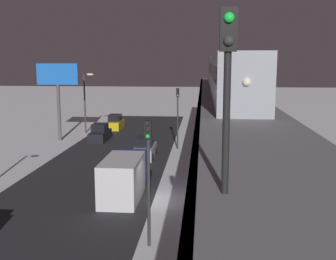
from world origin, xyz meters
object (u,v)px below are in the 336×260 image
Objects in this scene: rail_signal at (228,70)px; traffic_light_near at (148,165)px; sedan_silver at (145,149)px; sedan_yellow at (115,123)px; sedan_black at (100,134)px; box_truck at (125,176)px; traffic_light_mid at (178,109)px; commercial_billboard at (58,82)px; subway_train at (226,73)px.

traffic_light_near is (3.12, -10.52, -4.85)m from rail_signal.
sedan_yellow is at bearing 111.44° from sedan_silver.
sedan_black and sedan_yellow have the same top height.
box_truck is at bearing -72.48° from rail_signal.
sedan_black is at bearing -71.71° from rail_signal.
sedan_black is at bearing -70.97° from box_truck.
sedan_silver is 0.70× the size of traffic_light_mid.
sedan_silver is at bearing 129.13° from sedan_black.
sedan_black is 0.70× the size of traffic_light_mid.
sedan_black is 0.70× the size of traffic_light_near.
traffic_light_near reaches higher than box_truck.
rail_signal is at bearing 114.65° from commercial_billboard.
commercial_billboard is at bearing -59.07° from box_truck.
rail_signal is 0.89× the size of sedan_black.
box_truck is (7.45, 11.81, -6.75)m from subway_train.
sedan_black is 10.62m from traffic_light_mid.
box_truck reaches higher than sedan_black.
sedan_yellow is at bearing -48.27° from subway_train.
rail_signal is at bearing -78.54° from sedan_silver.
commercial_billboard is (11.08, -7.57, 6.04)m from sedan_silver.
sedan_black is at bearing -27.53° from subway_train.
subway_train is 20.05m from commercial_billboard.
sedan_silver is 0.50× the size of commercial_billboard.
sedan_black is 28.81m from traffic_light_near.
sedan_silver is 0.99× the size of sedan_black.
sedan_yellow is 11.60m from commercial_billboard.
subway_train is 8.80× the size of sedan_yellow.
sedan_black is (6.40, -7.87, 0.01)m from sedan_silver.
rail_signal is (1.64, 30.24, 0.95)m from subway_train.
rail_signal is 48.36m from sedan_yellow.
traffic_light_mid is at bearing -36.16° from subway_train.
rail_signal is at bearing 108.29° from sedan_black.
sedan_black is (12.42, -37.57, -8.25)m from rail_signal.
commercial_billboard is (13.98, -3.55, 2.63)m from traffic_light_mid.
rail_signal is at bearing 86.90° from subway_train.
traffic_light_near is (-2.70, 7.92, 2.85)m from box_truck.
traffic_light_mid is 14.67m from commercial_billboard.
box_truck is at bearing 103.46° from sedan_yellow.
sedan_black is 8.43m from sedan_yellow.
traffic_light_mid is at bearing 157.50° from sedan_black.
commercial_billboard is (13.98, -26.75, 2.63)m from traffic_light_near.
commercial_billboard is at bearing -14.26° from traffic_light_mid.
sedan_silver is 6.01m from traffic_light_mid.
traffic_light_near is at bearing 117.60° from commercial_billboard.
sedan_silver is 0.61× the size of box_truck.
sedan_yellow is (6.40, -16.30, 0.01)m from sedan_silver.
sedan_black is 0.51× the size of commercial_billboard.
subway_train reaches higher than commercial_billboard.
sedan_black is 20.25m from box_truck.
sedan_yellow is at bearing -75.31° from traffic_light_near.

